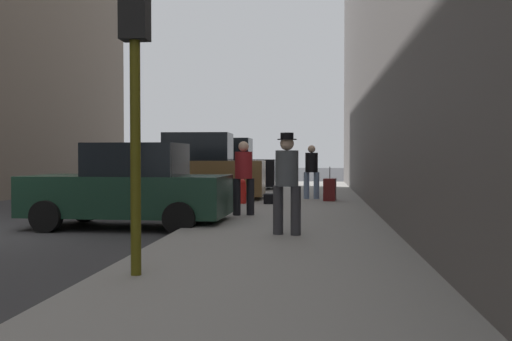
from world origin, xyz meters
TOP-DOWN VIEW (x-y plane):
  - sidewalk at (6.00, 0.00)m, footprint 4.00×40.00m
  - parked_dark_green_sedan at (2.65, 1.23)m, footprint 4.24×2.14m
  - parked_bronze_suv at (2.65, 7.51)m, footprint 4.65×2.16m
  - parked_black_suv at (2.65, 13.08)m, footprint 4.61×2.08m
  - fire_hydrant at (4.45, 5.78)m, footprint 0.42×0.22m
  - traffic_light at (4.50, -4.07)m, footprint 0.32×0.32m
  - pedestrian_in_jeans at (6.41, 7.81)m, footprint 0.51×0.44m
  - pedestrian_in_red_jacket at (4.89, 2.60)m, footprint 0.53×0.49m
  - pedestrian_with_beanie at (6.06, -0.55)m, footprint 0.53×0.48m
  - rolling_suitcase at (6.97, 7.10)m, footprint 0.42×0.59m
  - duffel_bag at (5.23, 5.86)m, footprint 0.32×0.44m

SIDE VIEW (x-z plane):
  - sidewalk at x=6.00m, z-range 0.00..0.15m
  - duffel_bag at x=5.23m, z-range 0.15..0.43m
  - rolling_suitcase at x=6.97m, z-range -0.03..1.01m
  - fire_hydrant at x=4.45m, z-range 0.15..0.85m
  - parked_dark_green_sedan at x=2.65m, z-range -0.05..1.74m
  - parked_bronze_suv at x=2.65m, z-range -0.09..2.16m
  - parked_black_suv at x=2.65m, z-range -0.09..2.16m
  - pedestrian_in_jeans at x=6.41m, z-range 0.25..1.96m
  - pedestrian_in_red_jacket at x=4.89m, z-range 0.25..1.96m
  - pedestrian_with_beanie at x=6.06m, z-range 0.25..2.02m
  - traffic_light at x=4.50m, z-range 0.96..4.56m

